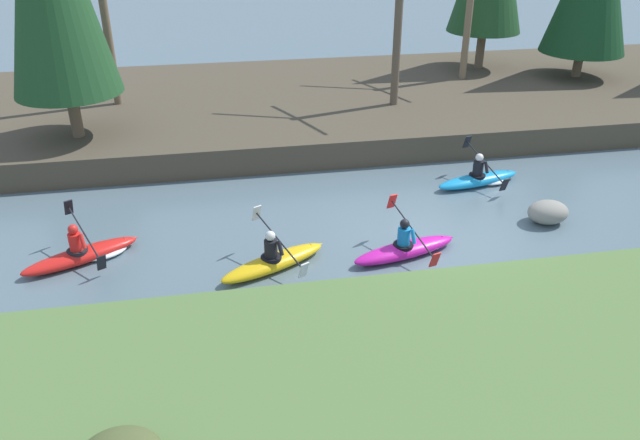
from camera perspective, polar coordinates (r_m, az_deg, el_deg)
The scene contains 11 objects.
ground_plane at distance 15.63m, azimuth 10.15°, elevation -2.13°, with size 90.00×90.00×0.00m, color slate.
riverbank_near at distance 11.06m, azimuth 21.23°, elevation -15.93°, with size 44.00×7.57×0.79m.
riverbank_far at distance 24.55m, azimuth 2.12°, elevation 10.70°, with size 44.00×10.77×0.89m.
bare_tree_upstream at distance 23.39m, azimuth -19.06°, elevation 17.83°, with size 3.84×3.79×6.99m.
bare_tree_mid_upstream at distance 22.38m, azimuth 7.19°, elevation 17.73°, with size 3.44×3.40×6.23m.
bare_tree_mid_downstream at distance 26.32m, azimuth 13.59°, elevation 18.94°, with size 3.55×3.51×6.44m.
kayaker_lead at distance 19.00m, azimuth 14.54°, elevation 3.71°, with size 2.79×2.05×1.20m.
kayaker_middle at distance 14.90m, azimuth 7.83°, elevation -2.55°, with size 2.78×2.04×1.20m.
kayaker_trailing at distance 14.32m, azimuth -4.22°, elevation -3.70°, with size 2.69×1.94×1.20m.
kayaker_far_back at distance 15.60m, azimuth -20.65°, elevation -2.85°, with size 2.68×1.93×1.20m.
boulder_midstream at distance 17.26m, azimuth 20.12°, elevation 0.68°, with size 1.07×0.84×0.61m.
Camera 1 is at (-5.11, -12.59, 7.72)m, focal length 35.00 mm.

